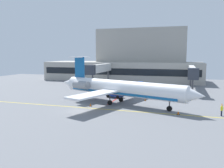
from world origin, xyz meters
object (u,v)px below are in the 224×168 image
marshaller (222,110)px  regional_jet (119,88)px  pushback_tractor (79,83)px  belt_loader (113,93)px  baggage_tug (139,86)px

marshaller → regional_jet: bearing=167.6°
pushback_tractor → belt_loader: size_ratio=0.97×
pushback_tractor → marshaller: (35.36, -24.06, -0.02)m
baggage_tug → pushback_tractor: (-18.33, 1.45, -0.02)m
regional_jet → belt_loader: (-2.97, 6.18, -2.06)m
regional_jet → baggage_tug: (0.50, 18.77, -2.07)m
regional_jet → marshaller: 18.07m
regional_jet → pushback_tractor: 27.04m
baggage_tug → pushback_tractor: size_ratio=0.88×
regional_jet → belt_loader: regional_jet is taller
pushback_tractor → regional_jet: bearing=-48.6°
regional_jet → pushback_tractor: size_ratio=7.73×
belt_loader → marshaller: (20.50, -10.03, -0.05)m
pushback_tractor → belt_loader: bearing=-43.4°
regional_jet → pushback_tractor: bearing=131.4°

